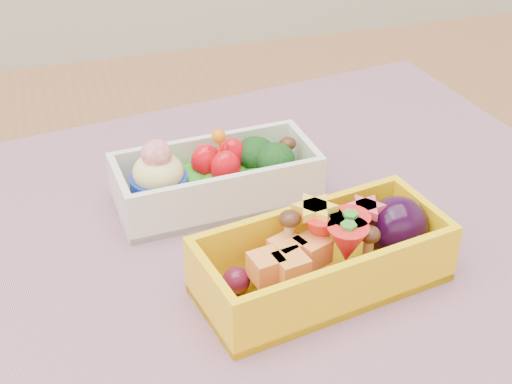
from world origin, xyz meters
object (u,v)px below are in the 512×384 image
object	(u,v)px
bento_white	(215,178)
bento_yellow	(328,256)
placemat	(248,240)
table	(305,356)

from	to	relation	value
bento_white	bento_yellow	xyz separation A→B (m)	(0.05, -0.12, 0.00)
placemat	bento_yellow	size ratio (longest dim) A/B	3.25
placemat	table	bearing A→B (deg)	-39.48
table	placemat	bearing A→B (deg)	140.52
table	bento_yellow	size ratio (longest dim) A/B	6.69
placemat	bento_white	xyz separation A→B (m)	(-0.01, 0.06, 0.02)
placemat	bento_yellow	world-z (taller)	bento_yellow
table	placemat	distance (m)	0.11
placemat	bento_yellow	bearing A→B (deg)	-60.53
table	bento_white	size ratio (longest dim) A/B	7.45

